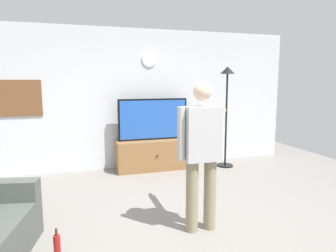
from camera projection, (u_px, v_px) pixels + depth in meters
name	position (u px, v px, depth m)	size (l,w,h in m)	color
ground_plane	(194.00, 232.00, 3.52)	(8.40, 8.40, 0.00)	gray
back_wall	(138.00, 99.00, 6.11)	(6.40, 0.10, 2.70)	silver
tv_stand	(154.00, 154.00, 5.99)	(1.45, 0.51, 0.58)	olive
television	(153.00, 119.00, 5.94)	(1.35, 0.07, 0.79)	black
wall_clock	(149.00, 59.00, 6.00)	(0.30, 0.30, 0.03)	white
framed_picture	(18.00, 98.00, 5.41)	(0.78, 0.04, 0.64)	brown
floor_lamp	(227.00, 96.00, 6.04)	(0.32, 0.32, 1.98)	black
person_standing_nearer_lamp	(201.00, 148.00, 3.46)	(0.58, 0.78, 1.70)	gray
beverage_bottle	(57.00, 246.00, 2.97)	(0.07, 0.07, 0.31)	maroon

